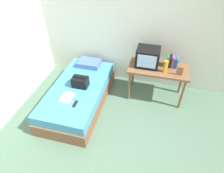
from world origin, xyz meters
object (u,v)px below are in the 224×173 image
at_px(bed, 79,95).
at_px(desk, 158,71).
at_px(tv, 148,57).
at_px(magazine, 67,97).
at_px(water_bottle, 166,66).
at_px(handbag, 80,82).
at_px(remote_dark, 75,104).
at_px(book_row, 172,62).
at_px(picture_frame, 180,71).
at_px(pillow, 89,63).

xyz_separation_m(bed, desk, (1.48, 0.61, 0.42)).
xyz_separation_m(tv, magazine, (-1.30, -1.01, -0.46)).
height_order(water_bottle, handbag, water_bottle).
xyz_separation_m(water_bottle, remote_dark, (-1.44, -0.98, -0.39)).
height_order(book_row, remote_dark, book_row).
bearing_deg(remote_dark, magazine, 149.22).
bearing_deg(bed, magazine, -99.87).
bearing_deg(picture_frame, bed, -166.17).
relative_size(desk, magazine, 4.00).
bearing_deg(handbag, pillow, 96.96).
height_order(desk, handbag, desk).
bearing_deg(water_bottle, desk, 133.26).
bearing_deg(magazine, pillow, 88.49).
xyz_separation_m(picture_frame, handbag, (-1.80, -0.44, -0.27)).
bearing_deg(handbag, tv, 28.36).
distance_m(picture_frame, pillow, 1.94).
xyz_separation_m(water_bottle, picture_frame, (0.26, -0.04, -0.03)).
relative_size(bed, desk, 1.72).
distance_m(bed, desk, 1.66).
relative_size(book_row, remote_dark, 1.55).
bearing_deg(pillow, desk, -5.26).
bearing_deg(handbag, desk, 22.93).
height_order(desk, water_bottle, water_bottle).
height_order(bed, remote_dark, remote_dark).
distance_m(book_row, pillow, 1.78).
xyz_separation_m(water_bottle, magazine, (-1.66, -0.85, -0.40)).
bearing_deg(picture_frame, remote_dark, -151.08).
relative_size(pillow, handbag, 1.62).
xyz_separation_m(handbag, remote_dark, (0.09, -0.50, -0.09)).
xyz_separation_m(pillow, handbag, (0.09, -0.74, 0.05)).
bearing_deg(remote_dark, handbag, 100.78).
xyz_separation_m(bed, tv, (1.24, 0.65, 0.69)).
bearing_deg(book_row, bed, -157.24).
bearing_deg(magazine, tv, 37.70).
distance_m(picture_frame, magazine, 2.11).
relative_size(bed, magazine, 6.90).
relative_size(tv, book_row, 1.82).
bearing_deg(bed, book_row, 22.76).
distance_m(water_bottle, magazine, 1.90).
bearing_deg(bed, tv, 27.66).
bearing_deg(remote_dark, book_row, 37.62).
distance_m(book_row, magazine, 2.11).
xyz_separation_m(bed, water_bottle, (1.60, 0.49, 0.63)).
bearing_deg(book_row, water_bottle, -117.45).
distance_m(tv, picture_frame, 0.65).
height_order(tv, book_row, tv).
bearing_deg(magazine, bed, 80.13).
bearing_deg(handbag, bed, -168.52).
bearing_deg(magazine, desk, 32.16).
height_order(handbag, remote_dark, handbag).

